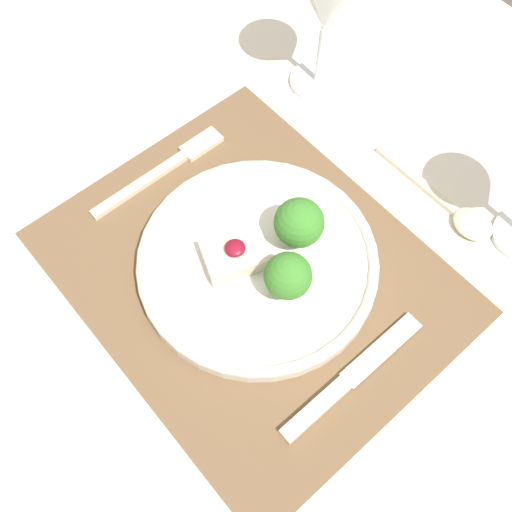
# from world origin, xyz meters

# --- Properties ---
(ground_plane) EXTENTS (8.00, 8.00, 0.00)m
(ground_plane) POSITION_xyz_m (0.00, 0.00, 0.00)
(ground_plane) COLOR #4C4742
(dining_table) EXTENTS (1.23, 1.11, 0.74)m
(dining_table) POSITION_xyz_m (0.00, 0.00, 0.65)
(dining_table) COLOR beige
(dining_table) RESTS_ON ground_plane
(placemat) EXTENTS (0.42, 0.34, 0.00)m
(placemat) POSITION_xyz_m (0.00, 0.00, 0.74)
(placemat) COLOR brown
(placemat) RESTS_ON dining_table
(dinner_plate) EXTENTS (0.26, 0.26, 0.08)m
(dinner_plate) POSITION_xyz_m (0.00, 0.01, 0.76)
(dinner_plate) COLOR silver
(dinner_plate) RESTS_ON placemat
(fork) EXTENTS (0.02, 0.18, 0.01)m
(fork) POSITION_xyz_m (-0.17, 0.01, 0.74)
(fork) COLOR beige
(fork) RESTS_ON placemat
(knife) EXTENTS (0.02, 0.18, 0.01)m
(knife) POSITION_xyz_m (0.16, -0.01, 0.74)
(knife) COLOR beige
(knife) RESTS_ON placemat
(spoon) EXTENTS (0.17, 0.04, 0.01)m
(spoon) POSITION_xyz_m (0.10, 0.23, 0.74)
(spoon) COLOR beige
(spoon) RESTS_ON dining_table
(wine_glass_far) EXTENTS (0.08, 0.08, 0.17)m
(wine_glass_far) POSITION_xyz_m (-0.15, 0.25, 0.86)
(wine_glass_far) COLOR white
(wine_glass_far) RESTS_ON dining_table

